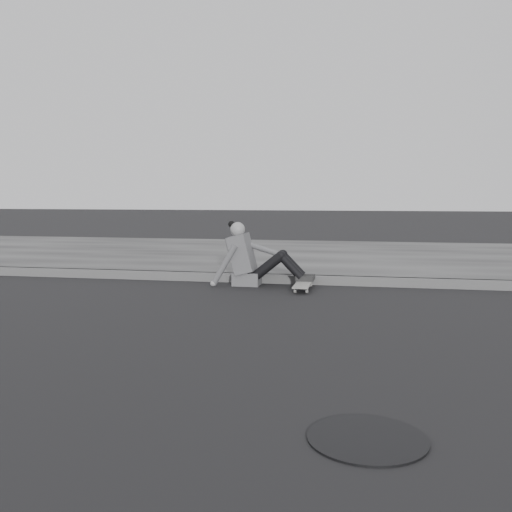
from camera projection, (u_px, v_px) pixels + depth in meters
The scene contains 6 objects.
ground at pixel (190, 322), 5.54m from camera, with size 80.00×80.00×0.00m, color black.
curb at pixel (245, 278), 8.05m from camera, with size 24.00×0.16×0.12m, color #515151.
sidewalk at pixel (278, 256), 11.00m from camera, with size 24.00×6.00×0.12m, color #3E3E3E.
manhole at pixel (367, 439), 2.87m from camera, with size 0.61×0.61×0.01m, color black.
skateboard at pixel (303, 284), 7.40m from camera, with size 0.20×0.78×0.09m.
seated_woman at pixel (252, 259), 7.75m from camera, with size 1.38×0.46×0.88m.
Camera 1 is at (1.67, -5.21, 1.23)m, focal length 40.00 mm.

